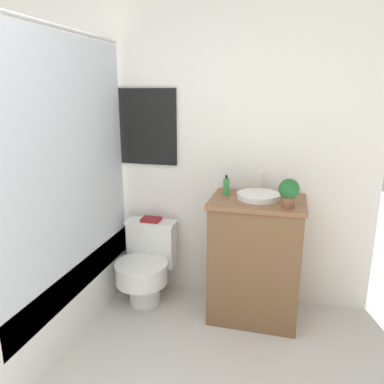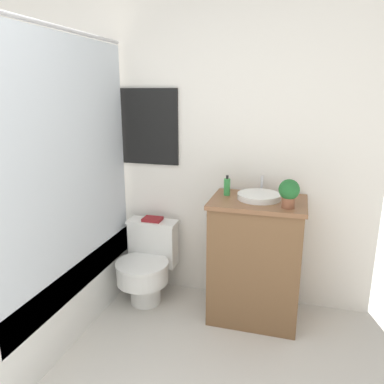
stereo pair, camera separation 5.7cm
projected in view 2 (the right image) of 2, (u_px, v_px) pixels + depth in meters
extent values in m
cube|color=white|center=(177.00, 140.00, 2.92)|extent=(3.03, 0.05, 2.50)
cube|color=black|center=(148.00, 127.00, 2.92)|extent=(0.50, 0.02, 0.59)
cube|color=silver|center=(148.00, 127.00, 2.92)|extent=(0.47, 0.01, 0.56)
cube|color=white|center=(45.00, 291.00, 2.62)|extent=(0.59, 1.57, 0.53)
cube|color=silver|center=(71.00, 172.00, 2.32)|extent=(0.01, 1.44, 1.63)
cylinder|color=#B7B7BC|center=(58.00, 27.00, 2.10)|extent=(0.02, 1.44, 0.02)
cylinder|color=white|center=(146.00, 290.00, 2.95)|extent=(0.24, 0.24, 0.21)
cylinder|color=white|center=(142.00, 273.00, 2.86)|extent=(0.39, 0.39, 0.14)
cylinder|color=white|center=(142.00, 264.00, 2.84)|extent=(0.41, 0.41, 0.02)
cube|color=white|center=(153.00, 243.00, 3.04)|extent=(0.38, 0.15, 0.35)
cube|color=white|center=(153.00, 222.00, 2.99)|extent=(0.40, 0.16, 0.02)
cube|color=brown|center=(255.00, 262.00, 2.69)|extent=(0.62, 0.45, 0.87)
cube|color=brown|center=(258.00, 202.00, 2.58)|extent=(0.65, 0.48, 0.03)
cylinder|color=white|center=(259.00, 196.00, 2.59)|extent=(0.30, 0.30, 0.04)
cylinder|color=silver|center=(262.00, 184.00, 2.74)|extent=(0.02, 0.02, 0.13)
cylinder|color=green|center=(227.00, 187.00, 2.68)|extent=(0.05, 0.05, 0.12)
cylinder|color=black|center=(227.00, 177.00, 2.66)|extent=(0.02, 0.02, 0.02)
cylinder|color=brown|center=(288.00, 203.00, 2.39)|extent=(0.08, 0.08, 0.07)
sphere|color=#23662D|center=(289.00, 190.00, 2.37)|extent=(0.13, 0.13, 0.13)
cube|color=maroon|center=(153.00, 219.00, 2.99)|extent=(0.15, 0.11, 0.02)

